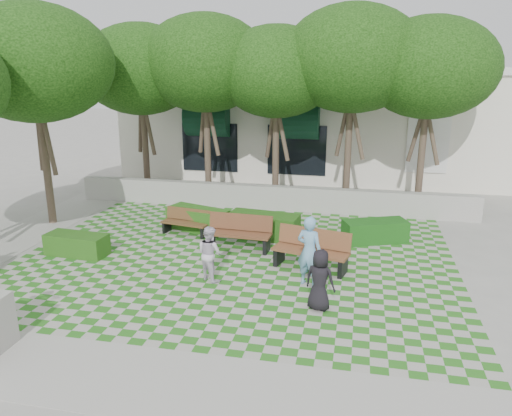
% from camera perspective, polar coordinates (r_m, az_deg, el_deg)
% --- Properties ---
extents(ground, '(90.00, 90.00, 0.00)m').
position_cam_1_polar(ground, '(13.17, -3.51, -7.53)').
color(ground, gray).
rests_on(ground, ground).
extents(lawn, '(12.00, 12.00, 0.00)m').
position_cam_1_polar(lawn, '(14.05, -2.43, -5.91)').
color(lawn, '#2B721E').
rests_on(lawn, ground).
extents(sidewalk_south, '(16.00, 2.00, 0.01)m').
position_cam_1_polar(sidewalk_south, '(9.29, -11.65, -18.84)').
color(sidewalk_south, '#9E9B93').
rests_on(sidewalk_south, ground).
extents(sidewalk_west, '(2.00, 12.00, 0.01)m').
position_cam_1_polar(sidewalk_west, '(17.22, -26.37, -3.43)').
color(sidewalk_west, '#9E9B93').
rests_on(sidewalk_west, ground).
extents(retaining_wall, '(15.00, 0.36, 0.90)m').
position_cam_1_polar(retaining_wall, '(18.74, 1.49, 1.21)').
color(retaining_wall, '#9E9B93').
rests_on(retaining_wall, ground).
extents(bench_east, '(2.13, 1.15, 1.06)m').
position_cam_1_polar(bench_east, '(13.38, 6.36, -4.83)').
color(bench_east, brown).
rests_on(bench_east, ground).
extents(bench_mid, '(1.97, 0.75, 1.02)m').
position_cam_1_polar(bench_mid, '(14.70, -1.96, -2.87)').
color(bench_mid, '#57321D').
rests_on(bench_mid, ground).
extents(bench_west, '(1.62, 0.78, 0.82)m').
position_cam_1_polar(bench_west, '(16.14, -7.99, -1.63)').
color(bench_west, '#51351C').
rests_on(bench_west, ground).
extents(hedge_east, '(2.07, 1.43, 0.67)m').
position_cam_1_polar(hedge_east, '(15.75, 13.44, -2.59)').
color(hedge_east, '#154913').
rests_on(hedge_east, ground).
extents(hedge_midright, '(2.28, 1.15, 0.77)m').
position_cam_1_polar(hedge_midright, '(15.69, 0.89, -2.04)').
color(hedge_midright, '#1D4813').
rests_on(hedge_midright, ground).
extents(hedge_midleft, '(2.22, 1.44, 0.72)m').
position_cam_1_polar(hedge_midleft, '(16.53, -6.66, -1.27)').
color(hedge_midleft, '#215316').
rests_on(hedge_midleft, ground).
extents(hedge_west, '(1.82, 0.85, 0.62)m').
position_cam_1_polar(hedge_west, '(15.18, -19.78, -3.95)').
color(hedge_west, '#204D14').
rests_on(hedge_west, ground).
extents(person_blue, '(0.76, 0.63, 1.78)m').
position_cam_1_polar(person_blue, '(12.26, 6.11, -4.93)').
color(person_blue, '#71A5CE').
rests_on(person_blue, ground).
extents(person_dark, '(0.79, 0.63, 1.40)m').
position_cam_1_polar(person_dark, '(11.18, 7.31, -8.16)').
color(person_dark, black).
rests_on(person_dark, ground).
extents(person_white, '(0.87, 0.82, 1.41)m').
position_cam_1_polar(person_white, '(12.62, -5.31, -5.17)').
color(person_white, silver).
rests_on(person_white, ground).
extents(tree_row, '(17.70, 13.40, 7.41)m').
position_cam_1_polar(tree_row, '(18.30, -4.52, 15.79)').
color(tree_row, '#47382B').
rests_on(tree_row, ground).
extents(building, '(18.00, 8.92, 5.15)m').
position_cam_1_polar(building, '(25.94, 6.82, 9.94)').
color(building, silver).
rests_on(building, ground).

